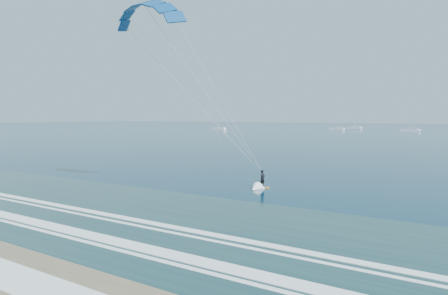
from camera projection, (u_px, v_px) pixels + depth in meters
kitesurfer_rig at (203, 88)px, 38.59m from camera, size 15.34×9.11×19.31m
sailboat_0 at (219, 129)px, 213.58m from camera, size 8.20×2.40×11.22m
sailboat_1 at (337, 129)px, 211.73m from camera, size 7.53×2.40×10.50m
sailboat_2 at (354, 128)px, 232.76m from camera, size 8.19×2.40×11.11m
sailboat_3 at (410, 130)px, 189.95m from camera, size 8.46×2.40×11.78m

